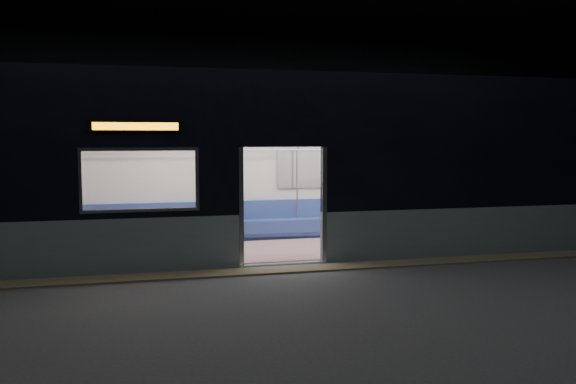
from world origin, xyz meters
name	(u,v)px	position (x,y,z in m)	size (l,w,h in m)	color
station_floor	(299,278)	(0.00, 0.00, -0.01)	(24.00, 14.00, 0.01)	#47494C
station_envelope	(299,42)	(0.00, 0.00, 3.66)	(24.00, 14.00, 5.00)	black
tactile_strip	(290,269)	(0.00, 0.55, 0.01)	(22.80, 0.50, 0.03)	#8C7F59
metro_car	(265,156)	(0.00, 2.54, 1.85)	(18.00, 3.04, 3.35)	#8D9FA8
passenger	(223,207)	(-0.69, 3.55, 0.76)	(0.38, 0.63, 1.27)	black
handbag	(223,213)	(-0.72, 3.35, 0.66)	(0.27, 0.23, 0.13)	black
transit_map	(304,170)	(1.16, 3.85, 1.51)	(1.10, 0.03, 0.71)	white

